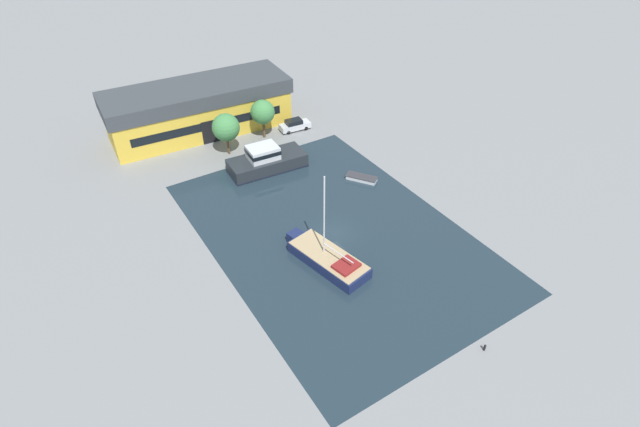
{
  "coord_description": "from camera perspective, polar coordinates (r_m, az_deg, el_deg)",
  "views": [
    {
      "loc": [
        -23.92,
        -34.87,
        35.17
      ],
      "look_at": [
        0.0,
        2.82,
        1.0
      ],
      "focal_mm": 28.0,
      "sensor_mm": 36.0,
      "label": 1
    }
  ],
  "objects": [
    {
      "name": "motor_cruiser",
      "position": [
        65.57,
        -6.16,
        6.03
      ],
      "size": [
        10.36,
        4.86,
        3.38
      ],
      "rotation": [
        0.0,
        0.0,
        1.5
      ],
      "color": "#23282D",
      "rests_on": "water_canal"
    },
    {
      "name": "sailboat_moored",
      "position": [
        50.98,
        0.83,
        -5.13
      ],
      "size": [
        5.15,
        10.39,
        10.38
      ],
      "rotation": [
        0.0,
        0.0,
        0.21
      ],
      "color": "#19234C",
      "rests_on": "water_canal"
    },
    {
      "name": "quay_tree_near_building",
      "position": [
        68.35,
        -10.71,
        9.63
      ],
      "size": [
        3.71,
        3.71,
        5.88
      ],
      "color": "brown",
      "rests_on": "ground"
    },
    {
      "name": "quay_tree_by_water",
      "position": [
        71.86,
        -6.57,
        11.44
      ],
      "size": [
        3.42,
        3.42,
        5.69
      ],
      "color": "brown",
      "rests_on": "ground"
    },
    {
      "name": "water_canal",
      "position": [
        55.0,
        1.58,
        -2.33
      ],
      "size": [
        25.34,
        37.62,
        0.01
      ],
      "primitive_type": "cube",
      "color": "#1E2D38",
      "rests_on": "ground"
    },
    {
      "name": "small_dinghy",
      "position": [
        63.67,
        4.78,
        4.06
      ],
      "size": [
        3.41,
        4.07,
        0.55
      ],
      "rotation": [
        0.0,
        0.0,
        3.74
      ],
      "color": "silver",
      "rests_on": "water_canal"
    },
    {
      "name": "warehouse_building",
      "position": [
        75.68,
        -13.68,
        11.64
      ],
      "size": [
        26.67,
        10.71,
        6.95
      ],
      "rotation": [
        0.0,
        0.0,
        -0.06
      ],
      "color": "gold",
      "rests_on": "ground"
    },
    {
      "name": "parked_car",
      "position": [
        74.83,
        -2.91,
        10.08
      ],
      "size": [
        4.69,
        2.17,
        1.69
      ],
      "rotation": [
        0.0,
        0.0,
        4.62
      ],
      "color": "silver",
      "rests_on": "ground"
    },
    {
      "name": "ground_plane",
      "position": [
        55.0,
        1.58,
        -2.34
      ],
      "size": [
        440.0,
        440.0,
        0.0
      ],
      "primitive_type": "plane",
      "color": "gray"
    },
    {
      "name": "mooring_bollard",
      "position": [
        46.08,
        18.31,
        -14.32
      ],
      "size": [
        0.22,
        0.22,
        0.66
      ],
      "color": "black",
      "rests_on": "ground"
    }
  ]
}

